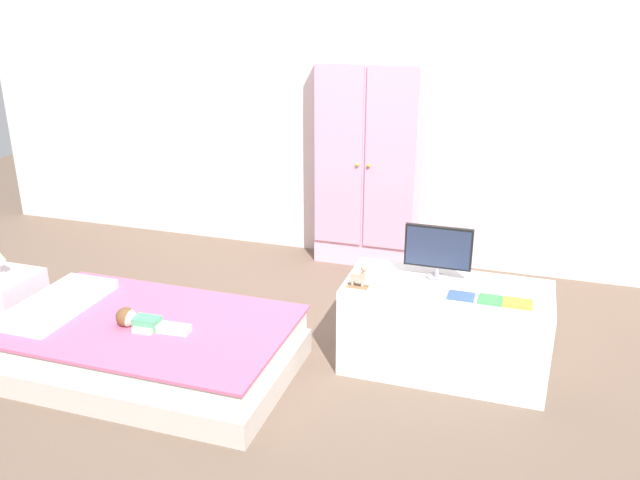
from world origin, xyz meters
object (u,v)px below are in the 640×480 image
Objects in this scene: nightstand at (5,304)px; tv_stand at (445,328)px; book_green at (491,300)px; rocking_horse_toy at (360,276)px; book_blue at (461,296)px; wardrobe at (367,161)px; tv_monitor at (438,249)px; bed at (149,347)px; book_orange at (518,303)px; doll at (139,321)px.

tv_stand is (2.44, 0.38, 0.06)m from nightstand.
tv_stand is at bearing 153.47° from book_green.
rocking_horse_toy is (2.03, 0.22, 0.35)m from nightstand.
book_blue is at bearing 5.35° from rocking_horse_toy.
wardrobe is 4.44× the size of tv_monitor.
book_blue is (2.52, 0.27, 0.30)m from nightstand.
tv_monitor is 0.37m from book_green.
nightstand is at bearing 173.63° from bed.
bed is 1.52m from tv_stand.
nightstand is 2.62× the size of book_orange.
book_orange reaches higher than book_green.
doll is 1.11m from rocking_horse_toy.
wardrobe reaches higher than rocking_horse_toy.
book_green reaches higher than nightstand.
bed is 4.14× the size of nightstand.
nightstand is 2.81m from book_orange.
nightstand is 0.35× the size of tv_stand.
book_green is at bearing 13.03° from bed.
book_orange reaches higher than doll.
book_blue reaches higher than doll.
rocking_horse_toy is (-0.42, -0.15, 0.30)m from tv_stand.
rocking_horse_toy reaches higher than nightstand.
rocking_horse_toy reaches higher than doll.
nightstand is 2.46m from tv_monitor.
book_green reaches higher than book_blue.
wardrobe reaches higher than book_blue.
wardrobe is at bearing 119.29° from tv_monitor.
book_green is (1.65, 0.44, 0.16)m from doll.
tv_stand is 7.96× the size of rocking_horse_toy.
book_green is at bearing -26.53° from tv_stand.
nightstand is 2.68m from book_green.
nightstand is at bearing -136.00° from wardrobe.
book_blue is at bearing 6.11° from nightstand.
doll is 1.83m from book_orange.
book_green is at bearing 5.79° from nightstand.
book_green is at bearing 180.00° from book_orange.
wardrobe is 1.70m from book_green.
doll reaches higher than bed.
wardrobe is (1.70, 1.64, 0.58)m from nightstand.
bed is 1.43× the size of tv_stand.
tv_stand is (0.74, -1.27, -0.52)m from wardrobe.
book_orange is at bearing 3.50° from rocking_horse_toy.
wardrobe is at bearing 120.18° from tv_stand.
book_orange reaches higher than bed.
doll is 3.50× the size of book_green.
rocking_horse_toy is 0.50m from book_blue.
rocking_horse_toy reaches higher than tv_stand.
bed is at bearing 87.65° from doll.
bed is at bearing -111.63° from wardrobe.
nightstand is (-1.01, 0.11, 0.04)m from bed.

